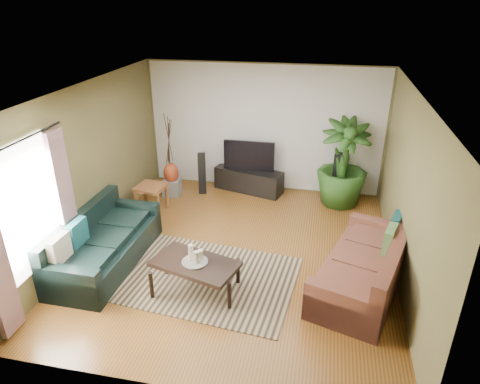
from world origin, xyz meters
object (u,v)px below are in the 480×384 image
(sofa_right, at_px, (364,261))
(potted_plant, at_px, (343,163))
(vase, at_px, (171,173))
(sofa_left, at_px, (105,240))
(speaker_left, at_px, (202,173))
(side_table, at_px, (152,199))
(coffee_table, at_px, (196,276))
(television, at_px, (249,156))
(tv_stand, at_px, (249,180))
(speaker_right, at_px, (337,176))
(pedestal, at_px, (172,187))

(sofa_right, distance_m, potted_plant, 2.78)
(potted_plant, distance_m, vase, 3.54)
(sofa_left, distance_m, speaker_left, 2.98)
(side_table, bearing_deg, coffee_table, -54.49)
(television, bearing_deg, potted_plant, -6.96)
(side_table, bearing_deg, tv_stand, 39.03)
(speaker_left, relative_size, vase, 2.01)
(potted_plant, bearing_deg, sofa_right, -83.59)
(coffee_table, bearing_deg, tv_stand, 103.88)
(coffee_table, bearing_deg, speaker_left, 120.32)
(sofa_left, xyz_separation_m, side_table, (0.03, 1.81, -0.14))
(television, height_order, vase, television)
(speaker_right, bearing_deg, speaker_left, -166.07)
(sofa_left, relative_size, speaker_right, 2.23)
(tv_stand, distance_m, speaker_right, 1.88)
(sofa_right, bearing_deg, speaker_left, -112.08)
(side_table, bearing_deg, television, 39.03)
(speaker_right, relative_size, pedestal, 2.89)
(sofa_left, relative_size, potted_plant, 1.26)
(coffee_table, relative_size, speaker_left, 1.36)
(pedestal, relative_size, vase, 0.78)
(sofa_left, bearing_deg, speaker_right, -47.36)
(sofa_right, height_order, speaker_left, speaker_left)
(sofa_left, height_order, speaker_right, speaker_right)
(vase, bearing_deg, sofa_left, -93.11)
(sofa_left, xyz_separation_m, coffee_table, (1.60, -0.39, -0.18))
(speaker_right, distance_m, potted_plant, 0.46)
(tv_stand, bearing_deg, pedestal, -146.27)
(sofa_left, height_order, television, television)
(coffee_table, relative_size, pedestal, 3.50)
(tv_stand, xyz_separation_m, potted_plant, (1.94, -0.24, 0.64))
(side_table, bearing_deg, sofa_left, -91.02)
(sofa_right, height_order, speaker_right, speaker_right)
(sofa_right, relative_size, side_table, 3.93)
(sofa_right, height_order, tv_stand, sofa_right)
(television, bearing_deg, speaker_right, 0.00)
(sofa_right, bearing_deg, sofa_left, -69.25)
(sofa_left, relative_size, speaker_left, 2.50)
(sofa_left, relative_size, vase, 5.03)
(coffee_table, distance_m, speaker_right, 4.08)
(potted_plant, distance_m, pedestal, 3.60)
(tv_stand, bearing_deg, sofa_left, -103.19)
(speaker_right, xyz_separation_m, potted_plant, (0.08, -0.24, 0.39))
(potted_plant, bearing_deg, pedestal, -175.29)
(television, bearing_deg, pedestal, -161.51)
(pedestal, height_order, side_table, side_table)
(tv_stand, height_order, potted_plant, potted_plant)
(tv_stand, xyz_separation_m, vase, (-1.57, -0.53, 0.26))
(coffee_table, distance_m, pedestal, 3.36)
(television, xyz_separation_m, pedestal, (-1.57, -0.53, -0.64))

